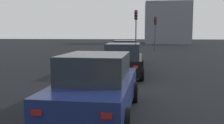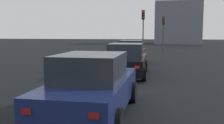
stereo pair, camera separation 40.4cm
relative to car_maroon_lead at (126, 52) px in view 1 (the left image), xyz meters
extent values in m
cube|color=black|center=(-8.77, -0.15, -0.88)|extent=(160.00, 160.00, 0.20)
cube|color=#510F16|center=(0.05, 0.00, -0.16)|extent=(4.19, 1.82, 0.71)
cube|color=#1E232B|center=(-0.16, 0.00, 0.52)|extent=(1.89, 1.60, 0.66)
cylinder|color=black|center=(1.35, -0.90, -0.46)|extent=(0.64, 0.22, 0.64)
cylinder|color=black|center=(1.35, 0.91, -0.46)|extent=(0.64, 0.22, 0.64)
cylinder|color=black|center=(-1.24, -0.91, -0.46)|extent=(0.64, 0.22, 0.64)
cylinder|color=black|center=(-1.25, 0.90, -0.46)|extent=(0.64, 0.22, 0.64)
cube|color=maroon|center=(-2.05, -0.66, -0.04)|extent=(0.03, 0.20, 0.11)
cube|color=maroon|center=(-2.06, 0.65, -0.04)|extent=(0.03, 0.20, 0.11)
cube|color=black|center=(-5.63, -0.25, -0.16)|extent=(4.60, 1.85, 0.72)
cube|color=#1E232B|center=(-5.86, -0.25, 0.53)|extent=(2.07, 1.62, 0.67)
cylinder|color=black|center=(-4.21, -1.17, -0.46)|extent=(0.64, 0.22, 0.64)
cylinder|color=black|center=(-4.21, 0.67, -0.46)|extent=(0.64, 0.22, 0.64)
cylinder|color=black|center=(-7.05, -1.18, -0.46)|extent=(0.64, 0.22, 0.64)
cylinder|color=black|center=(-7.06, 0.66, -0.46)|extent=(0.64, 0.22, 0.64)
cube|color=red|center=(-7.94, -0.92, -0.03)|extent=(0.03, 0.20, 0.11)
cube|color=red|center=(-7.95, 0.40, -0.03)|extent=(0.03, 0.20, 0.11)
cube|color=#141E4C|center=(-12.10, -0.03, -0.16)|extent=(4.64, 1.92, 0.72)
cube|color=#1E232B|center=(-12.33, -0.02, 0.53)|extent=(2.11, 1.63, 0.67)
cylinder|color=black|center=(-10.71, -0.96, -0.46)|extent=(0.65, 0.24, 0.64)
cylinder|color=black|center=(-10.65, 0.81, -0.46)|extent=(0.65, 0.24, 0.64)
cylinder|color=black|center=(-13.55, -0.87, -0.46)|extent=(0.65, 0.24, 0.64)
cylinder|color=black|center=(-13.49, 0.90, -0.46)|extent=(0.65, 0.24, 0.64)
cube|color=maroon|center=(-14.43, -0.59, -0.03)|extent=(0.04, 0.20, 0.11)
cube|color=maroon|center=(-14.38, 0.69, -0.03)|extent=(0.04, 0.20, 0.11)
cylinder|color=#2D2D30|center=(12.10, -2.69, 0.78)|extent=(0.11, 0.11, 3.13)
cube|color=black|center=(12.04, -2.69, 2.80)|extent=(0.21, 0.29, 0.90)
sphere|color=red|center=(11.93, -2.68, 3.07)|extent=(0.20, 0.20, 0.20)
sphere|color=black|center=(11.93, -2.68, 2.80)|extent=(0.20, 0.20, 0.20)
sphere|color=black|center=(11.93, -2.68, 2.53)|extent=(0.20, 0.20, 0.20)
cylinder|color=#2D2D30|center=(6.80, -0.58, 0.95)|extent=(0.11, 0.11, 3.45)
cube|color=black|center=(6.74, -0.57, 3.12)|extent=(0.24, 0.30, 0.90)
sphere|color=red|center=(6.63, -0.55, 3.39)|extent=(0.20, 0.20, 0.20)
sphere|color=black|center=(6.63, -0.55, 3.12)|extent=(0.20, 0.20, 0.20)
sphere|color=black|center=(6.63, -0.55, 2.85)|extent=(0.20, 0.20, 0.20)
cube|color=slate|center=(35.85, -6.15, 3.32)|extent=(9.41, 8.75, 8.20)
camera|label=1|loc=(-18.70, -1.18, 1.39)|focal=41.45mm
camera|label=2|loc=(-18.65, -1.58, 1.39)|focal=41.45mm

